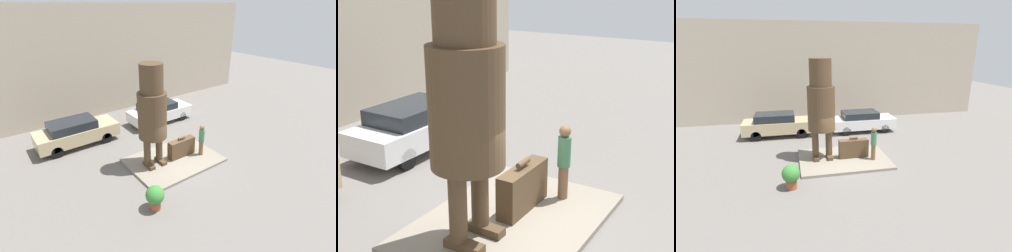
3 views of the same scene
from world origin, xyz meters
The scene contains 6 objects.
ground_plane centered at (0.00, 0.00, 0.00)m, with size 60.00×60.00×0.00m, color slate.
pedestal centered at (0.00, 0.00, 0.07)m, with size 4.76×3.44×0.13m.
statue_figure centered at (-1.12, 0.28, 3.21)m, with size 1.42×1.42×5.26m.
giant_suitcase centered at (0.55, 0.02, 0.64)m, with size 1.60×0.42×1.17m.
tourist centered at (1.50, -0.52, 1.12)m, with size 0.31×0.31×1.80m.
parked_car_white centered at (2.39, 4.79, 0.79)m, with size 4.54×1.79×1.48m.
Camera 2 is at (-7.70, -4.61, 5.23)m, focal length 50.00 mm.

